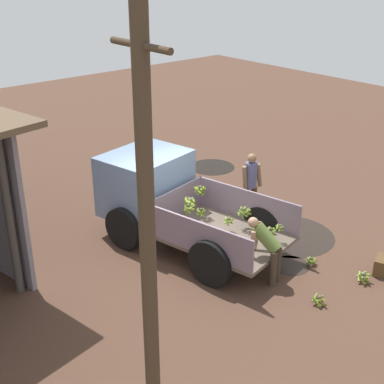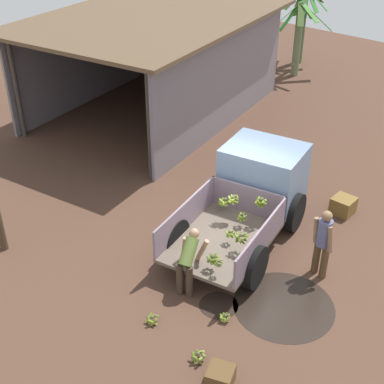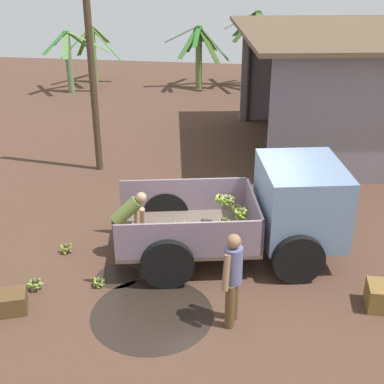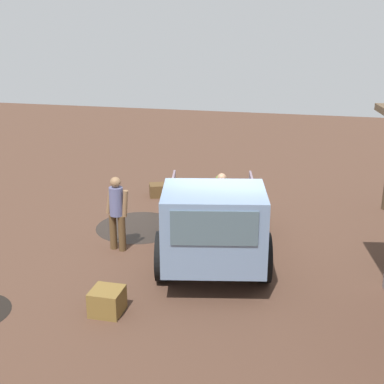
{
  "view_description": "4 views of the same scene",
  "coord_description": "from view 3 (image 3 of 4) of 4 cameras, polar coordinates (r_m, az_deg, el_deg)",
  "views": [
    {
      "loc": [
        -8.15,
        6.72,
        6.1
      ],
      "look_at": [
        0.02,
        -0.29,
        1.29
      ],
      "focal_mm": 50.0,
      "sensor_mm": 36.0,
      "label": 1
    },
    {
      "loc": [
        -8.57,
        -6.21,
        7.84
      ],
      "look_at": [
        -0.91,
        0.5,
        1.49
      ],
      "focal_mm": 50.0,
      "sensor_mm": 36.0,
      "label": 2
    },
    {
      "loc": [
        0.46,
        -9.46,
        5.81
      ],
      "look_at": [
        -0.76,
        -0.61,
        1.55
      ],
      "focal_mm": 50.0,
      "sensor_mm": 36.0,
      "label": 3
    },
    {
      "loc": [
        10.37,
        1.76,
        4.97
      ],
      "look_at": [
        0.49,
        -0.54,
        1.6
      ],
      "focal_mm": 50.0,
      "sensor_mm": 36.0,
      "label": 4
    }
  ],
  "objects": [
    {
      "name": "banana_palm_5",
      "position": [
        22.84,
        -12.98,
        13.63
      ],
      "size": [
        2.69,
        2.02,
        2.49
      ],
      "color": "#627C4F",
      "rests_on": "ground"
    },
    {
      "name": "cargo_truck",
      "position": [
        10.57,
        8.99,
        -1.68
      ],
      "size": [
        4.61,
        2.84,
        1.92
      ],
      "rotation": [
        0.0,
        0.0,
        0.2
      ],
      "color": "brown",
      "rests_on": "ground"
    },
    {
      "name": "banana_bunch_on_ground_0",
      "position": [
        10.09,
        -9.94,
        -9.42
      ],
      "size": [
        0.24,
        0.23,
        0.18
      ],
      "color": "#4B4330",
      "rests_on": "ground"
    },
    {
      "name": "banana_bunch_on_ground_2",
      "position": [
        11.21,
        -13.27,
        -5.81
      ],
      "size": [
        0.27,
        0.27,
        0.2
      ],
      "color": "brown",
      "rests_on": "ground"
    },
    {
      "name": "banana_palm_1",
      "position": [
        24.37,
        -10.55,
        14.33
      ],
      "size": [
        2.45,
        2.87,
        2.4
      ],
      "color": "#53763B",
      "rests_on": "ground"
    },
    {
      "name": "person_worker_loading",
      "position": [
        10.64,
        -7.07,
        -2.9
      ],
      "size": [
        0.78,
        0.61,
        1.34
      ],
      "rotation": [
        0.0,
        0.0,
        0.33
      ],
      "color": "#3B2E23",
      "rests_on": "ground"
    },
    {
      "name": "mud_patch_1",
      "position": [
        10.36,
        -7.92,
        -8.87
      ],
      "size": [
        0.82,
        0.82,
        0.01
      ],
      "primitive_type": "cylinder",
      "color": "black",
      "rests_on": "ground"
    },
    {
      "name": "wooden_crate_0",
      "position": [
        9.82,
        -18.55,
        -11.03
      ],
      "size": [
        0.59,
        0.59,
        0.36
      ],
      "primitive_type": "cube",
      "rotation": [
        0.0,
        0.0,
        0.37
      ],
      "color": "brown",
      "rests_on": "ground"
    },
    {
      "name": "wooden_crate_1",
      "position": [
        9.93,
        19.69,
        -10.44
      ],
      "size": [
        0.54,
        0.54,
        0.45
      ],
      "primitive_type": "cube",
      "rotation": [
        0.0,
        0.0,
        3.13
      ],
      "color": "brown",
      "rests_on": "ground"
    },
    {
      "name": "utility_pole",
      "position": [
        14.22,
        -10.69,
        13.42
      ],
      "size": [
        0.93,
        0.18,
        5.77
      ],
      "color": "#453423",
      "rests_on": "ground"
    },
    {
      "name": "banana_palm_4",
      "position": [
        23.24,
        6.91,
        15.27
      ],
      "size": [
        2.76,
        2.62,
        3.16
      ],
      "color": "#49683C",
      "rests_on": "ground"
    },
    {
      "name": "banana_palm_3",
      "position": [
        22.93,
        0.76,
        14.56
      ],
      "size": [
        2.68,
        2.54,
        2.59
      ],
      "color": "#5F763D",
      "rests_on": "ground"
    },
    {
      "name": "ground",
      "position": [
        11.11,
        4.33,
        -6.12
      ],
      "size": [
        36.0,
        36.0,
        0.0
      ],
      "primitive_type": "plane",
      "color": "#4E3427"
    },
    {
      "name": "mud_patch_0",
      "position": [
        9.38,
        -4.28,
        -12.83
      ],
      "size": [
        2.1,
        2.1,
        0.01
      ],
      "primitive_type": "cylinder",
      "color": "black",
      "rests_on": "ground"
    },
    {
      "name": "banana_bunch_on_ground_1",
      "position": [
        10.25,
        -16.4,
        -9.36
      ],
      "size": [
        0.29,
        0.3,
        0.23
      ],
      "color": "brown",
      "rests_on": "ground"
    },
    {
      "name": "person_foreground_visitor",
      "position": [
        8.66,
        4.34,
        -8.87
      ],
      "size": [
        0.36,
        0.59,
        1.68
      ],
      "rotation": [
        0.0,
        0.0,
        2.93
      ],
      "color": "brown",
      "rests_on": "ground"
    }
  ]
}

